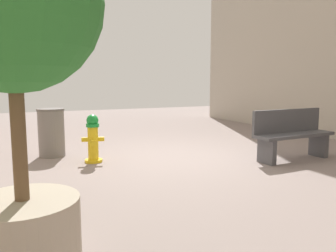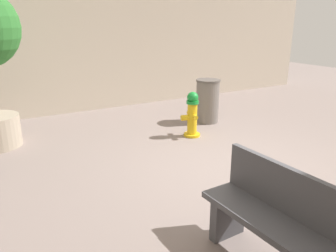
# 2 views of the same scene
# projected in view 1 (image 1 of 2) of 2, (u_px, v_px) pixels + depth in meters

# --- Properties ---
(ground_plane) EXTENTS (23.40, 23.40, 0.00)m
(ground_plane) POSITION_uv_depth(u_px,v_px,m) (181.00, 157.00, 6.71)
(ground_plane) COLOR gray
(fire_hydrant) EXTENTS (0.42, 0.39, 0.88)m
(fire_hydrant) POSITION_uv_depth(u_px,v_px,m) (93.00, 138.00, 6.24)
(fire_hydrant) COLOR gold
(fire_hydrant) RESTS_ON ground_plane
(bench_near) EXTENTS (1.70, 0.51, 0.95)m
(bench_near) POSITION_uv_depth(u_px,v_px,m) (292.00, 134.00, 6.48)
(bench_near) COLOR #4C4C51
(bench_near) RESTS_ON ground_plane
(planter_tree) EXTENTS (1.34, 1.34, 2.73)m
(planter_tree) POSITION_uv_depth(u_px,v_px,m) (13.00, 40.00, 2.50)
(planter_tree) COLOR tan
(planter_tree) RESTS_ON ground_plane
(trash_bin) EXTENTS (0.53, 0.53, 0.95)m
(trash_bin) POSITION_uv_depth(u_px,v_px,m) (51.00, 133.00, 6.73)
(trash_bin) COLOR slate
(trash_bin) RESTS_ON ground_plane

